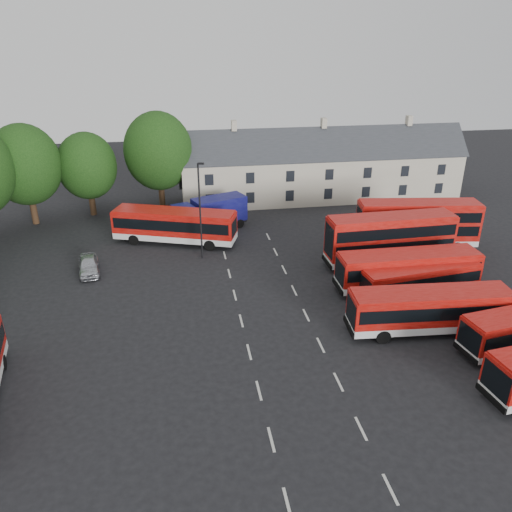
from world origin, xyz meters
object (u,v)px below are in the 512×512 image
object	(u,v)px
bus_dd_south	(390,237)
box_truck	(211,212)
lamppost	(200,209)
silver_car	(89,265)

from	to	relation	value
bus_dd_south	box_truck	distance (m)	19.16
box_truck	lamppost	xyz separation A→B (m)	(-1.43, -7.32, 2.98)
silver_car	lamppost	size ratio (longest dim) A/B	0.47
bus_dd_south	lamppost	world-z (taller)	lamppost
silver_car	lamppost	xyz separation A→B (m)	(10.20, 1.50, 4.19)
bus_dd_south	lamppost	bearing A→B (deg)	164.93
bus_dd_south	silver_car	size ratio (longest dim) A/B	2.68
box_truck	silver_car	size ratio (longest dim) A/B	1.90
box_truck	lamppost	world-z (taller)	lamppost
box_truck	lamppost	bearing A→B (deg)	-122.24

